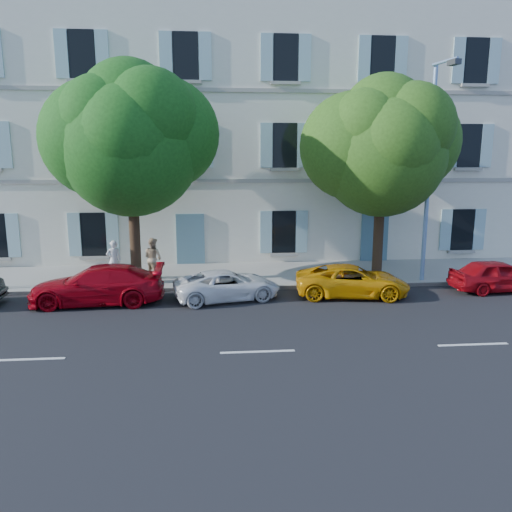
{
  "coord_description": "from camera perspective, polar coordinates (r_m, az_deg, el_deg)",
  "views": [
    {
      "loc": [
        -1.12,
        -16.48,
        5.14
      ],
      "look_at": [
        0.48,
        2.0,
        1.4
      ],
      "focal_mm": 35.0,
      "sensor_mm": 36.0,
      "label": 1
    }
  ],
  "objects": [
    {
      "name": "ground",
      "position": [
        17.3,
        -1.0,
        -5.89
      ],
      "size": [
        90.0,
        90.0,
        0.0
      ],
      "primitive_type": "plane",
      "color": "black"
    },
    {
      "name": "pedestrian_b",
      "position": [
        21.04,
        -11.69,
        -0.22
      ],
      "size": [
        1.04,
        1.0,
        1.68
      ],
      "primitive_type": "imported",
      "rotation": [
        0.0,
        0.0,
        2.49
      ],
      "color": "tan",
      "rests_on": "sidewalk"
    },
    {
      "name": "car_red_coupe",
      "position": [
        18.44,
        -17.68,
        -3.16
      ],
      "size": [
        4.71,
        2.03,
        1.35
      ],
      "primitive_type": "imported",
      "rotation": [
        0.0,
        0.0,
        4.74
      ],
      "color": "#9F0410",
      "rests_on": "ground"
    },
    {
      "name": "kerb",
      "position": [
        19.46,
        -1.47,
        -3.67
      ],
      "size": [
        36.0,
        0.16,
        0.16
      ],
      "primitive_type": "cube",
      "color": "#9E998E",
      "rests_on": "ground"
    },
    {
      "name": "car_yellow_supercar",
      "position": [
        18.87,
        10.94,
        -2.8
      ],
      "size": [
        4.38,
        2.42,
        1.16
      ],
      "primitive_type": "imported",
      "rotation": [
        0.0,
        0.0,
        1.45
      ],
      "color": "orange",
      "rests_on": "ground"
    },
    {
      "name": "tree_right",
      "position": [
        21.18,
        14.24,
        11.27
      ],
      "size": [
        5.13,
        5.13,
        7.9
      ],
      "color": "#3A2819",
      "rests_on": "sidewalk"
    },
    {
      "name": "tree_left",
      "position": [
        19.91,
        -14.15,
        12.04
      ],
      "size": [
        5.34,
        5.34,
        8.28
      ],
      "color": "#3A2819",
      "rests_on": "sidewalk"
    },
    {
      "name": "car_white_coupe",
      "position": [
        18.13,
        -3.3,
        -3.34
      ],
      "size": [
        4.14,
        2.59,
        1.07
      ],
      "primitive_type": "imported",
      "rotation": [
        0.0,
        0.0,
        1.8
      ],
      "color": "white",
      "rests_on": "ground"
    },
    {
      "name": "pedestrian_a",
      "position": [
        21.09,
        -15.92,
        -0.46
      ],
      "size": [
        0.68,
        0.54,
        1.63
      ],
      "primitive_type": "imported",
      "rotation": [
        0.0,
        0.0,
        3.43
      ],
      "color": "silver",
      "rests_on": "sidewalk"
    },
    {
      "name": "building",
      "position": [
        26.72,
        -2.6,
        13.23
      ],
      "size": [
        28.0,
        7.0,
        12.0
      ],
      "primitive_type": "cube",
      "color": "white",
      "rests_on": "ground"
    },
    {
      "name": "sidewalk",
      "position": [
        21.57,
        -1.82,
        -2.19
      ],
      "size": [
        36.0,
        4.5,
        0.15
      ],
      "primitive_type": "cube",
      "color": "#A09E96",
      "rests_on": "ground"
    },
    {
      "name": "street_lamp",
      "position": [
        20.81,
        19.41,
        10.12
      ],
      "size": [
        0.35,
        1.8,
        8.4
      ],
      "color": "#7293BF",
      "rests_on": "sidewalk"
    },
    {
      "name": "car_red_hatchback",
      "position": [
        21.31,
        25.9,
        -2.02
      ],
      "size": [
        3.68,
        1.62,
        1.23
      ],
      "primitive_type": "imported",
      "rotation": [
        0.0,
        0.0,
        1.62
      ],
      "color": "#9E0912",
      "rests_on": "ground"
    }
  ]
}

